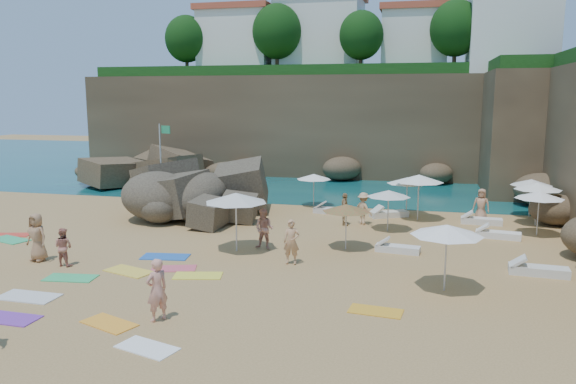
% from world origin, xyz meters
% --- Properties ---
extents(ground, '(120.00, 120.00, 0.00)m').
position_xyz_m(ground, '(0.00, 0.00, 0.00)').
color(ground, tan).
rests_on(ground, ground).
extents(seawater, '(120.00, 120.00, 0.00)m').
position_xyz_m(seawater, '(0.00, 30.00, 0.00)').
color(seawater, '#0C4751').
rests_on(seawater, ground).
extents(cliff_back, '(44.00, 8.00, 8.00)m').
position_xyz_m(cliff_back, '(2.00, 25.00, 4.00)').
color(cliff_back, brown).
rests_on(cliff_back, ground).
extents(cliff_corner, '(10.00, 12.00, 8.00)m').
position_xyz_m(cliff_corner, '(17.00, 20.00, 4.00)').
color(cliff_corner, brown).
rests_on(cliff_corner, ground).
extents(rock_promontory, '(12.00, 7.00, 2.00)m').
position_xyz_m(rock_promontory, '(-11.00, 16.00, 0.00)').
color(rock_promontory, brown).
rests_on(rock_promontory, ground).
extents(clifftop_buildings, '(28.48, 9.48, 7.00)m').
position_xyz_m(clifftop_buildings, '(2.96, 25.79, 11.24)').
color(clifftop_buildings, white).
rests_on(clifftop_buildings, cliff_back).
extents(clifftop_trees, '(35.60, 23.82, 4.40)m').
position_xyz_m(clifftop_trees, '(4.78, 19.52, 11.26)').
color(clifftop_trees, '#11380F').
rests_on(clifftop_trees, ground).
extents(marina_masts, '(3.10, 0.10, 6.00)m').
position_xyz_m(marina_masts, '(-16.50, 30.00, 3.00)').
color(marina_masts, white).
rests_on(marina_masts, ground).
extents(rock_outcrop, '(8.42, 7.27, 2.85)m').
position_xyz_m(rock_outcrop, '(-4.16, 5.58, 0.00)').
color(rock_outcrop, brown).
rests_on(rock_outcrop, ground).
extents(flag_pole, '(0.87, 0.34, 4.57)m').
position_xyz_m(flag_pole, '(-8.92, 12.47, 2.92)').
color(flag_pole, silver).
rests_on(flag_pole, ground).
extents(parasol_0, '(2.03, 2.03, 1.92)m').
position_xyz_m(parasol_0, '(1.88, 9.87, 1.76)').
color(parasol_0, silver).
rests_on(parasol_0, ground).
extents(parasol_1, '(2.08, 2.08, 1.97)m').
position_xyz_m(parasol_1, '(6.49, 4.81, 1.80)').
color(parasol_1, silver).
rests_on(parasol_1, ground).
extents(parasol_2, '(2.19, 2.19, 2.07)m').
position_xyz_m(parasol_2, '(7.24, 8.62, 1.90)').
color(parasol_2, silver).
rests_on(parasol_2, ground).
extents(parasol_3, '(2.15, 2.15, 2.04)m').
position_xyz_m(parasol_3, '(13.65, 9.72, 1.87)').
color(parasol_3, silver).
rests_on(parasol_3, ground).
extents(parasol_4, '(2.28, 2.28, 2.15)m').
position_xyz_m(parasol_4, '(13.61, 7.71, 1.97)').
color(parasol_4, silver).
rests_on(parasol_4, ground).
extents(parasol_5, '(2.52, 2.52, 2.38)m').
position_xyz_m(parasol_5, '(7.86, 7.60, 2.19)').
color(parasol_5, silver).
rests_on(parasol_5, ground).
extents(parasol_6, '(2.03, 2.03, 1.92)m').
position_xyz_m(parasol_6, '(4.98, 1.04, 1.77)').
color(parasol_6, silver).
rests_on(parasol_6, ground).
extents(parasol_7, '(2.19, 2.19, 2.07)m').
position_xyz_m(parasol_7, '(13.28, 5.47, 1.90)').
color(parasol_7, silver).
rests_on(parasol_7, ground).
extents(parasol_9, '(2.60, 2.60, 2.46)m').
position_xyz_m(parasol_9, '(0.60, -0.33, 2.26)').
color(parasol_9, silver).
rests_on(parasol_9, ground).
extents(parasol_11, '(2.37, 2.37, 2.24)m').
position_xyz_m(parasol_11, '(8.87, -3.31, 2.06)').
color(parasol_11, silver).
rests_on(parasol_11, ground).
extents(lounger_0, '(2.09, 1.53, 0.31)m').
position_xyz_m(lounger_0, '(6.37, 7.93, 0.16)').
color(lounger_0, silver).
rests_on(lounger_0, ground).
extents(lounger_1, '(2.03, 0.99, 0.30)m').
position_xyz_m(lounger_1, '(3.24, 8.08, 0.15)').
color(lounger_1, silver).
rests_on(lounger_1, ground).
extents(lounger_2, '(2.03, 0.77, 0.31)m').
position_xyz_m(lounger_2, '(11.01, 7.33, 0.16)').
color(lounger_2, silver).
rests_on(lounger_2, ground).
extents(lounger_3, '(1.87, 0.82, 0.28)m').
position_xyz_m(lounger_3, '(7.15, 1.04, 0.14)').
color(lounger_3, silver).
rests_on(lounger_3, ground).
extents(lounger_4, '(2.02, 0.93, 0.30)m').
position_xyz_m(lounger_4, '(11.48, 4.49, 0.15)').
color(lounger_4, white).
rests_on(lounger_4, ground).
extents(lounger_5, '(2.08, 0.83, 0.32)m').
position_xyz_m(lounger_5, '(12.23, -0.81, 0.16)').
color(lounger_5, silver).
rests_on(lounger_5, ground).
extents(towel_2, '(1.81, 1.33, 0.03)m').
position_xyz_m(towel_2, '(-0.46, -8.43, 0.01)').
color(towel_2, '#FF9E28').
rests_on(towel_2, ground).
extents(towel_3, '(1.86, 1.09, 0.03)m').
position_xyz_m(towel_3, '(-3.97, -5.12, 0.02)').
color(towel_3, '#34B969').
rests_on(towel_3, ground).
extents(towel_4, '(2.01, 1.43, 0.03)m').
position_xyz_m(towel_4, '(-2.35, -3.94, 0.02)').
color(towel_4, yellow).
rests_on(towel_4, ground).
extents(towel_5, '(1.95, 1.00, 0.03)m').
position_xyz_m(towel_5, '(-4.14, -7.12, 0.02)').
color(towel_5, silver).
rests_on(towel_5, ground).
extents(towel_6, '(1.74, 0.90, 0.03)m').
position_xyz_m(towel_6, '(-3.47, -8.78, 0.02)').
color(towel_6, purple).
rests_on(towel_6, ground).
extents(towel_7, '(1.78, 1.20, 0.03)m').
position_xyz_m(towel_7, '(-10.42, -0.24, 0.01)').
color(towel_7, red).
rests_on(towel_7, ground).
extents(towel_8, '(1.98, 1.19, 0.03)m').
position_xyz_m(towel_8, '(-1.89, -1.88, 0.02)').
color(towel_8, blue).
rests_on(towel_8, ground).
extents(towel_9, '(1.81, 1.27, 0.03)m').
position_xyz_m(towel_9, '(-0.89, -3.24, 0.01)').
color(towel_9, '#D55265').
rests_on(towel_9, ground).
extents(towel_10, '(1.66, 0.96, 0.03)m').
position_xyz_m(towel_10, '(6.81, -5.71, 0.01)').
color(towel_10, gold).
rests_on(towel_10, ground).
extents(towel_11, '(2.06, 1.44, 0.03)m').
position_xyz_m(towel_11, '(-9.90, -1.02, 0.02)').
color(towel_11, '#32B06C').
rests_on(towel_11, ground).
extents(towel_12, '(1.86, 1.22, 0.03)m').
position_xyz_m(towel_12, '(0.32, -3.82, 0.02)').
color(towel_12, yellow).
rests_on(towel_12, ground).
extents(towel_13, '(1.76, 1.22, 0.03)m').
position_xyz_m(towel_13, '(1.33, -9.60, 0.01)').
color(towel_13, white).
rests_on(towel_13, ground).
extents(person_stand_1, '(0.76, 0.61, 1.47)m').
position_xyz_m(person_stand_1, '(-5.12, -3.84, 0.74)').
color(person_stand_1, '#B86D5C').
rests_on(person_stand_1, ground).
extents(person_stand_2, '(1.10, 0.98, 1.63)m').
position_xyz_m(person_stand_2, '(5.21, 5.83, 0.81)').
color(person_stand_2, tan).
rests_on(person_stand_2, ground).
extents(person_stand_3, '(0.48, 0.99, 1.63)m').
position_xyz_m(person_stand_3, '(4.31, 5.45, 0.82)').
color(person_stand_3, '#A48152').
rests_on(person_stand_3, ground).
extents(person_stand_4, '(0.93, 0.66, 1.72)m').
position_xyz_m(person_stand_4, '(11.01, 7.88, 0.86)').
color(person_stand_4, tan).
rests_on(person_stand_4, ground).
extents(person_stand_5, '(1.86, 0.85, 1.94)m').
position_xyz_m(person_stand_5, '(-3.21, 5.65, 0.97)').
color(person_stand_5, tan).
rests_on(person_stand_5, ground).
extents(person_stand_6, '(0.74, 0.80, 1.84)m').
position_xyz_m(person_stand_6, '(0.78, -7.87, 0.92)').
color(person_stand_6, tan).
rests_on(person_stand_6, ground).
extents(person_lie_2, '(1.26, 2.01, 0.50)m').
position_xyz_m(person_lie_2, '(-6.47, -3.54, 0.25)').
color(person_lie_2, '#A27551').
rests_on(person_lie_2, ground).
extents(person_lie_4, '(0.73, 1.74, 0.41)m').
position_xyz_m(person_lie_4, '(3.25, -1.61, 0.20)').
color(person_lie_4, tan).
rests_on(person_lie_4, ground).
extents(person_lie_5, '(0.98, 1.78, 0.65)m').
position_xyz_m(person_lie_5, '(1.67, 0.13, 0.32)').
color(person_lie_5, tan).
rests_on(person_lie_5, ground).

